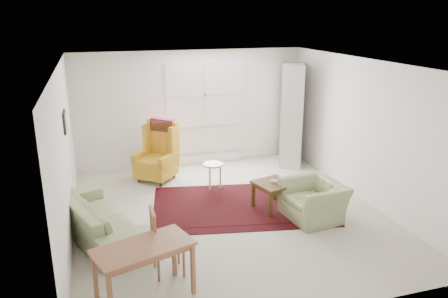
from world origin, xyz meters
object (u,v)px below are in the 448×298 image
object	(u,v)px
wingback_chair	(155,152)
sofa	(99,211)
stool	(213,176)
cabinet	(292,115)
coffee_table	(273,195)
armchair	(314,197)
desk_chair	(168,241)
desk	(145,273)

from	to	relation	value
wingback_chair	sofa	bearing A→B (deg)	-78.25
stool	cabinet	size ratio (longest dim) A/B	0.23
coffee_table	cabinet	world-z (taller)	cabinet
armchair	wingback_chair	xyz separation A→B (m)	(-2.22, 2.45, 0.23)
sofa	wingback_chair	xyz separation A→B (m)	(1.16, 2.07, 0.19)
stool	desk_chair	xyz separation A→B (m)	(-1.32, -2.59, 0.20)
wingback_chair	armchair	bearing A→B (deg)	-6.88
wingback_chair	desk_chair	distance (m)	3.36
cabinet	stool	bearing A→B (deg)	-130.84
sofa	wingback_chair	world-z (taller)	wingback_chair
stool	cabinet	distance (m)	2.42
sofa	stool	xyz separation A→B (m)	(2.14, 1.32, -0.16)
sofa	desk_chair	size ratio (longest dim) A/B	2.26
desk_chair	wingback_chair	bearing A→B (deg)	-6.45
wingback_chair	desk	size ratio (longest dim) A/B	1.09
cabinet	desk_chair	xyz separation A→B (m)	(-3.38, -3.54, -0.64)
stool	desk_chair	bearing A→B (deg)	-117.02
coffee_table	cabinet	xyz separation A→B (m)	(1.31, 2.12, 0.86)
coffee_table	stool	distance (m)	1.39
armchair	desk_chair	xyz separation A→B (m)	(-2.55, -0.89, 0.08)
desk_chair	desk	bearing A→B (deg)	142.30
stool	armchair	bearing A→B (deg)	-54.08
stool	coffee_table	bearing A→B (deg)	-57.53
coffee_table	stool	world-z (taller)	stool
coffee_table	desk	xyz separation A→B (m)	(-2.42, -1.90, 0.11)
wingback_chair	desk_chair	world-z (taller)	wingback_chair
sofa	stool	bearing A→B (deg)	-79.05
wingback_chair	desk_chair	bearing A→B (deg)	-54.71
coffee_table	stool	size ratio (longest dim) A/B	1.15
wingback_chair	stool	distance (m)	1.29
sofa	cabinet	xyz separation A→B (m)	(4.20, 2.27, 0.68)
sofa	armchair	world-z (taller)	sofa
wingback_chair	cabinet	xyz separation A→B (m)	(3.04, 0.20, 0.49)
wingback_chair	cabinet	world-z (taller)	cabinet
sofa	stool	world-z (taller)	sofa
desk	coffee_table	bearing A→B (deg)	38.04
cabinet	desk	world-z (taller)	cabinet
wingback_chair	coffee_table	bearing A→B (deg)	-7.00
desk	desk_chair	world-z (taller)	desk_chair
stool	wingback_chair	bearing A→B (deg)	142.66
wingback_chair	coffee_table	xyz separation A→B (m)	(1.73, -1.92, -0.36)
sofa	armchair	xyz separation A→B (m)	(3.37, -0.38, -0.04)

